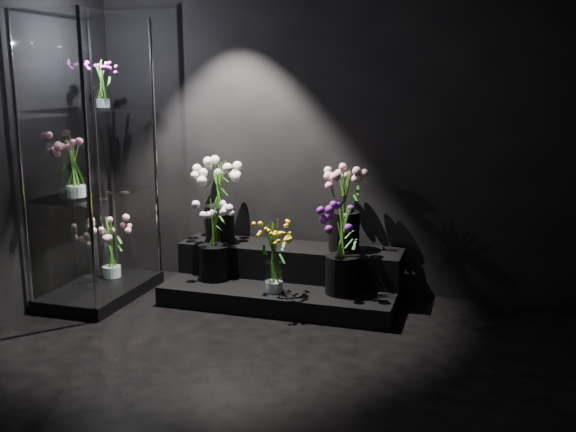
% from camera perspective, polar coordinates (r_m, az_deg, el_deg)
% --- Properties ---
extents(floor, '(4.00, 4.00, 0.00)m').
position_cam_1_polar(floor, '(3.73, -4.19, -15.56)').
color(floor, black).
rests_on(floor, ground).
extents(wall_back, '(4.00, 0.00, 4.00)m').
position_cam_1_polar(wall_back, '(5.23, 3.56, 8.45)').
color(wall_back, black).
rests_on(wall_back, floor).
extents(display_riser, '(1.82, 0.81, 0.40)m').
position_cam_1_polar(display_riser, '(5.18, -0.18, -5.48)').
color(display_riser, black).
rests_on(display_riser, floor).
extents(display_case, '(0.60, 1.00, 2.20)m').
position_cam_1_polar(display_case, '(5.21, -16.96, 4.66)').
color(display_case, black).
rests_on(display_case, floor).
extents(bouquet_orange_bells, '(0.31, 0.31, 0.56)m').
position_cam_1_polar(bouquet_orange_bells, '(4.80, -1.26, -3.53)').
color(bouquet_orange_bells, white).
rests_on(bouquet_orange_bells, display_riser).
extents(bouquet_lilac, '(0.39, 0.39, 0.64)m').
position_cam_1_polar(bouquet_lilac, '(5.13, -6.60, -1.80)').
color(bouquet_lilac, black).
rests_on(bouquet_lilac, display_riser).
extents(bouquet_purple, '(0.40, 0.40, 0.66)m').
position_cam_1_polar(bouquet_purple, '(4.77, 4.91, -2.71)').
color(bouquet_purple, black).
rests_on(bouquet_purple, display_riser).
extents(bouquet_cream_roses, '(0.49, 0.49, 0.67)m').
position_cam_1_polar(bouquet_cream_roses, '(5.30, -6.12, 1.94)').
color(bouquet_cream_roses, black).
rests_on(bouquet_cream_roses, display_riser).
extents(bouquet_pink_roses, '(0.44, 0.44, 0.66)m').
position_cam_1_polar(bouquet_pink_roses, '(5.01, 5.06, 1.22)').
color(bouquet_pink_roses, black).
rests_on(bouquet_pink_roses, display_riser).
extents(bouquet_case_pink, '(0.33, 0.33, 0.46)m').
position_cam_1_polar(bouquet_case_pink, '(5.05, -18.44, 4.28)').
color(bouquet_case_pink, white).
rests_on(bouquet_case_pink, display_case).
extents(bouquet_case_magenta, '(0.26, 0.26, 0.36)m').
position_cam_1_polar(bouquet_case_magenta, '(5.28, -16.25, 11.29)').
color(bouquet_case_magenta, white).
rests_on(bouquet_case_magenta, display_case).
extents(bouquet_case_base_pink, '(0.32, 0.32, 0.50)m').
position_cam_1_polar(bouquet_case_base_pink, '(5.53, -15.51, -2.65)').
color(bouquet_case_base_pink, white).
rests_on(bouquet_case_base_pink, display_case).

